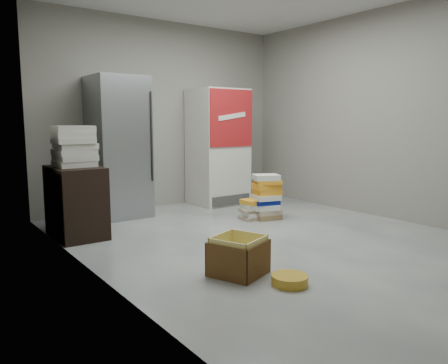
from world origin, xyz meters
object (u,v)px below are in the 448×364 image
steel_fridge (119,147)px  cardboard_box (238,259)px  coke_cooler (218,147)px  wood_shelf (76,202)px  phonebook_stack_main (267,197)px

steel_fridge → cardboard_box: steel_fridge is taller
coke_cooler → cardboard_box: bearing=-122.1°
steel_fridge → cardboard_box: (-0.11, -2.80, -0.81)m
coke_cooler → wood_shelf: (-2.48, -0.72, -0.50)m
coke_cooler → cardboard_box: size_ratio=3.38×
wood_shelf → cardboard_box: bearing=-70.7°
wood_shelf → phonebook_stack_main: 2.42m
phonebook_stack_main → cardboard_box: size_ratio=1.13×
steel_fridge → wood_shelf: 1.23m
cardboard_box → wood_shelf: bearing=88.1°
steel_fridge → wood_shelf: (-0.83, -0.73, -0.55)m
steel_fridge → coke_cooler: steel_fridge is taller
coke_cooler → cardboard_box: coke_cooler is taller
coke_cooler → cardboard_box: 3.39m
phonebook_stack_main → steel_fridge: bearing=158.5°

